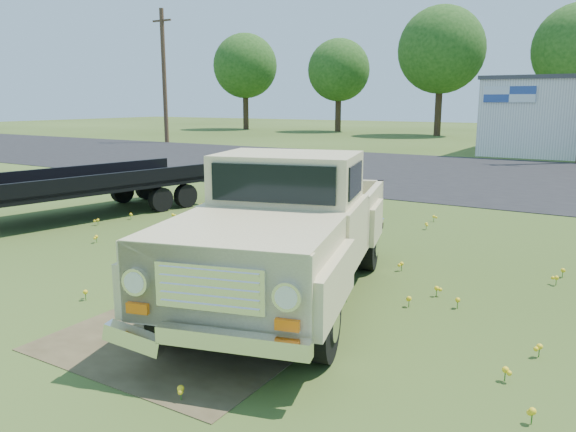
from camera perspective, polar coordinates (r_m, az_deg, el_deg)
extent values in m
plane|color=#2F4014|center=(10.07, -6.76, -5.10)|extent=(140.00, 140.00, 0.00)
cube|color=black|center=(23.52, 16.38, 4.12)|extent=(90.00, 14.00, 0.02)
cube|color=#433A24|center=(7.02, -12.30, -12.91)|extent=(3.00, 2.00, 0.01)
cube|color=#433A24|center=(13.94, -4.40, -0.34)|extent=(2.20, 1.60, 0.01)
cube|color=white|center=(31.01, 21.57, 11.43)|extent=(2.50, 0.08, 0.80)
cylinder|color=#41291E|center=(40.74, -12.46, 13.64)|extent=(0.30, 0.30, 9.00)
cube|color=#41291E|center=(41.05, -12.70, 18.81)|extent=(1.60, 0.12, 0.12)
cylinder|color=#372719|center=(58.47, -4.31, 10.54)|extent=(0.56, 0.56, 3.60)
sphere|color=#174012|center=(58.56, -4.38, 14.97)|extent=(6.40, 6.40, 6.40)
cylinder|color=#372719|center=(54.18, 5.11, 10.25)|extent=(0.56, 0.56, 3.24)
sphere|color=#174012|center=(54.24, 5.19, 14.55)|extent=(5.76, 5.76, 5.76)
cylinder|color=#372719|center=(49.11, 15.00, 10.19)|extent=(0.56, 0.56, 3.96)
sphere|color=#174012|center=(49.27, 15.31, 15.98)|extent=(7.04, 7.04, 7.04)
cylinder|color=#372719|center=(48.24, 26.94, 9.22)|extent=(0.56, 0.56, 3.78)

